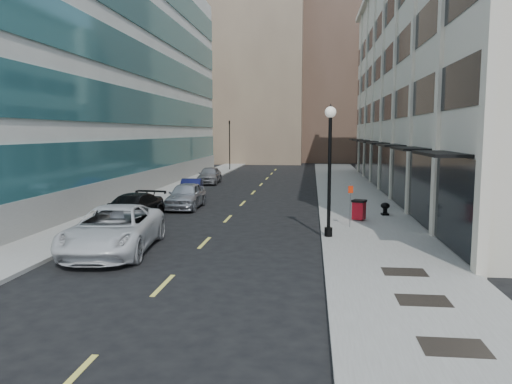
% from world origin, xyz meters
% --- Properties ---
extents(ground, '(160.00, 160.00, 0.00)m').
position_xyz_m(ground, '(0.00, 0.00, 0.00)').
color(ground, black).
rests_on(ground, ground).
extents(sidewalk_right, '(5.00, 80.00, 0.15)m').
position_xyz_m(sidewalk_right, '(7.50, 20.00, 0.07)').
color(sidewalk_right, gray).
rests_on(sidewalk_right, ground).
extents(sidewalk_left, '(3.00, 80.00, 0.15)m').
position_xyz_m(sidewalk_left, '(-6.50, 20.00, 0.07)').
color(sidewalk_left, gray).
rests_on(sidewalk_left, ground).
extents(building_right, '(15.30, 46.50, 18.25)m').
position_xyz_m(building_right, '(16.94, 26.99, 8.99)').
color(building_right, beige).
rests_on(building_right, ground).
extents(building_left, '(16.14, 46.00, 20.00)m').
position_xyz_m(building_left, '(-15.95, 27.00, 9.99)').
color(building_left, silver).
rests_on(building_left, ground).
extents(skyline_tan_near, '(14.00, 18.00, 28.00)m').
position_xyz_m(skyline_tan_near, '(-4.00, 68.00, 14.00)').
color(skyline_tan_near, '#8E785D').
rests_on(skyline_tan_near, ground).
extents(skyline_brown, '(12.00, 16.00, 34.00)m').
position_xyz_m(skyline_brown, '(8.00, 72.00, 17.00)').
color(skyline_brown, brown).
rests_on(skyline_brown, ground).
extents(skyline_tan_far, '(12.00, 14.00, 22.00)m').
position_xyz_m(skyline_tan_far, '(-14.00, 78.00, 11.00)').
color(skyline_tan_far, '#8E785D').
rests_on(skyline_tan_far, ground).
extents(skyline_stone, '(10.00, 14.00, 20.00)m').
position_xyz_m(skyline_stone, '(18.00, 66.00, 10.00)').
color(skyline_stone, beige).
rests_on(skyline_stone, ground).
extents(grate_near, '(1.40, 1.00, 0.01)m').
position_xyz_m(grate_near, '(7.60, -2.00, 0.15)').
color(grate_near, black).
rests_on(grate_near, sidewalk_right).
extents(grate_mid, '(1.40, 1.00, 0.01)m').
position_xyz_m(grate_mid, '(7.60, 1.00, 0.15)').
color(grate_mid, black).
rests_on(grate_mid, sidewalk_right).
extents(grate_far, '(1.40, 1.00, 0.01)m').
position_xyz_m(grate_far, '(7.60, 3.80, 0.15)').
color(grate_far, black).
rests_on(grate_far, sidewalk_right).
extents(road_centerline, '(0.15, 68.20, 0.01)m').
position_xyz_m(road_centerline, '(0.00, 17.00, 0.01)').
color(road_centerline, '#D8CC4C').
rests_on(road_centerline, ground).
extents(traffic_signal, '(0.66, 0.66, 6.98)m').
position_xyz_m(traffic_signal, '(-5.50, 48.00, 5.72)').
color(traffic_signal, black).
rests_on(traffic_signal, ground).
extents(car_white_van, '(3.63, 6.75, 1.80)m').
position_xyz_m(car_white_van, '(-3.20, 6.00, 0.90)').
color(car_white_van, silver).
rests_on(car_white_van, ground).
extents(car_black_pickup, '(2.75, 5.39, 1.50)m').
position_xyz_m(car_black_pickup, '(-4.80, 12.17, 0.75)').
color(car_black_pickup, black).
rests_on(car_black_pickup, ground).
extents(car_silver_sedan, '(1.94, 4.72, 1.60)m').
position_xyz_m(car_silver_sedan, '(-3.20, 17.45, 0.80)').
color(car_silver_sedan, '#A0A2A8').
rests_on(car_silver_sedan, ground).
extents(car_blue_sedan, '(1.96, 4.22, 1.34)m').
position_xyz_m(car_blue_sedan, '(-4.13, 22.54, 0.67)').
color(car_blue_sedan, '#111441').
rests_on(car_blue_sedan, ground).
extents(car_grey_sedan, '(2.04, 4.65, 1.56)m').
position_xyz_m(car_grey_sedan, '(-4.80, 32.35, 0.78)').
color(car_grey_sedan, gray).
rests_on(car_grey_sedan, ground).
extents(trash_bin, '(0.86, 0.86, 1.06)m').
position_xyz_m(trash_bin, '(7.01, 13.54, 0.72)').
color(trash_bin, '#A40A17').
rests_on(trash_bin, sidewalk_right).
extents(lamppost, '(0.48, 0.48, 5.79)m').
position_xyz_m(lamppost, '(5.30, 9.23, 3.55)').
color(lamppost, black).
rests_on(lamppost, sidewalk_right).
extents(sign_post, '(0.24, 0.13, 2.15)m').
position_xyz_m(sign_post, '(6.40, 11.51, 1.55)').
color(sign_post, slate).
rests_on(sign_post, sidewalk_right).
extents(urn_planter, '(0.50, 0.50, 0.70)m').
position_xyz_m(urn_planter, '(8.60, 15.30, 0.57)').
color(urn_planter, black).
rests_on(urn_planter, sidewalk_right).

